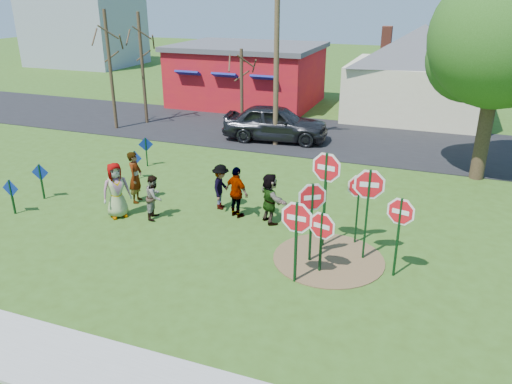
# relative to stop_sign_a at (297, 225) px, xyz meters

# --- Properties ---
(ground) EXTENTS (120.00, 120.00, 0.00)m
(ground) POSITION_rel_stop_sign_a_xyz_m (-3.91, 2.46, -1.67)
(ground) COLOR #335016
(ground) RESTS_ON ground
(sidewalk) EXTENTS (22.00, 1.80, 0.08)m
(sidewalk) POSITION_rel_stop_sign_a_xyz_m (-3.91, -4.74, -1.63)
(sidewalk) COLOR #9E9E99
(sidewalk) RESTS_ON ground
(road) EXTENTS (120.00, 7.50, 0.04)m
(road) POSITION_rel_stop_sign_a_xyz_m (-3.91, 13.96, -1.65)
(road) COLOR black
(road) RESTS_ON ground
(dirt_patch) EXTENTS (3.20, 3.20, 0.03)m
(dirt_patch) POSITION_rel_stop_sign_a_xyz_m (0.59, 1.46, -1.65)
(dirt_patch) COLOR brown
(dirt_patch) RESTS_ON ground
(red_building) EXTENTS (9.40, 7.69, 3.90)m
(red_building) POSITION_rel_stop_sign_a_xyz_m (-9.41, 20.45, 0.30)
(red_building) COLOR #A41020
(red_building) RESTS_ON ground
(cream_house) EXTENTS (9.40, 9.40, 6.50)m
(cream_house) POSITION_rel_stop_sign_a_xyz_m (1.59, 20.46, 1.26)
(cream_house) COLOR beige
(cream_house) RESTS_ON ground
(distant_building) EXTENTS (10.00, 8.00, 8.00)m
(distant_building) POSITION_rel_stop_sign_a_xyz_m (-31.91, 32.46, 2.33)
(distant_building) COLOR #8C939E
(distant_building) RESTS_ON ground
(stop_sign_a) EXTENTS (1.15, 0.10, 2.44)m
(stop_sign_a) POSITION_rel_stop_sign_a_xyz_m (0.00, 0.00, 0.00)
(stop_sign_a) COLOR #0E3416
(stop_sign_a) RESTS_ON ground
(stop_sign_b) EXTENTS (1.17, 0.23, 3.12)m
(stop_sign_b) POSITION_rel_stop_sign_a_xyz_m (0.22, 2.18, 0.59)
(stop_sign_b) COLOR #0E3416
(stop_sign_b) RESTS_ON ground
(stop_sign_c) EXTENTS (1.15, 0.18, 2.88)m
(stop_sign_c) POSITION_rel_stop_sign_a_xyz_m (1.50, 1.87, 0.34)
(stop_sign_c) COLOR #0E3416
(stop_sign_c) RESTS_ON ground
(stop_sign_d) EXTENTS (0.90, 0.32, 2.35)m
(stop_sign_d) POSITION_rel_stop_sign_a_xyz_m (1.11, 2.73, 0.02)
(stop_sign_d) COLOR #0E3416
(stop_sign_d) RESTS_ON ground
(stop_sign_e) EXTENTS (1.03, 0.26, 1.92)m
(stop_sign_e) POSITION_rel_stop_sign_a_xyz_m (0.50, 0.72, -0.40)
(stop_sign_e) COLOR #0E3416
(stop_sign_e) RESTS_ON ground
(stop_sign_f) EXTENTS (0.99, 0.24, 2.41)m
(stop_sign_f) POSITION_rel_stop_sign_a_xyz_m (2.44, 1.22, 0.05)
(stop_sign_f) COLOR #0E3416
(stop_sign_f) RESTS_ON ground
(stop_sign_g) EXTENTS (0.93, 0.60, 2.52)m
(stop_sign_g) POSITION_rel_stop_sign_a_xyz_m (0.09, 1.18, 0.08)
(stop_sign_g) COLOR #0E3416
(stop_sign_g) RESTS_ON ground
(blue_diamond_a) EXTENTS (0.64, 0.07, 1.26)m
(blue_diamond_a) POSITION_rel_stop_sign_a_xyz_m (-10.33, 0.73, -0.89)
(blue_diamond_a) COLOR #0E3416
(blue_diamond_a) RESTS_ON ground
(blue_diamond_b) EXTENTS (0.63, 0.16, 1.37)m
(blue_diamond_b) POSITION_rel_stop_sign_a_xyz_m (-10.34, 2.16, -0.82)
(blue_diamond_b) COLOR #0E3416
(blue_diamond_b) RESTS_ON ground
(blue_diamond_c) EXTENTS (0.60, 0.06, 1.21)m
(blue_diamond_c) POSITION_rel_stop_sign_a_xyz_m (-8.28, 5.16, -0.92)
(blue_diamond_c) COLOR #0E3416
(blue_diamond_c) RESTS_ON ground
(blue_diamond_d) EXTENTS (0.58, 0.30, 1.31)m
(blue_diamond_d) POSITION_rel_stop_sign_a_xyz_m (-8.74, 6.70, -0.85)
(blue_diamond_d) COLOR #0E3416
(blue_diamond_d) RESTS_ON ground
(person_a) EXTENTS (1.07, 1.12, 1.93)m
(person_a) POSITION_rel_stop_sign_a_xyz_m (-6.81, 1.82, -0.70)
(person_a) COLOR navy
(person_a) RESTS_ON ground
(person_b) EXTENTS (0.61, 0.78, 1.90)m
(person_b) POSITION_rel_stop_sign_a_xyz_m (-6.95, 3.16, -0.72)
(person_b) COLOR #2B7167
(person_b) RESTS_ON ground
(person_c) EXTENTS (0.72, 0.85, 1.53)m
(person_c) POSITION_rel_stop_sign_a_xyz_m (-5.58, 2.18, -0.91)
(person_c) COLOR brown
(person_c) RESTS_ON ground
(person_d) EXTENTS (0.76, 1.13, 1.63)m
(person_d) POSITION_rel_stop_sign_a_xyz_m (-3.81, 3.69, -0.86)
(person_d) COLOR #37373D
(person_d) RESTS_ON ground
(person_e) EXTENTS (1.13, 0.84, 1.78)m
(person_e) POSITION_rel_stop_sign_a_xyz_m (-3.01, 3.24, -0.78)
(person_e) COLOR #4C2E63
(person_e) RESTS_ON ground
(person_f) EXTENTS (1.49, 1.49, 1.73)m
(person_f) POSITION_rel_stop_sign_a_xyz_m (-1.82, 3.20, -0.80)
(person_f) COLOR #1B5330
(person_f) RESTS_ON ground
(suv) EXTENTS (5.51, 2.75, 1.80)m
(suv) POSITION_rel_stop_sign_a_xyz_m (-4.73, 12.48, -0.73)
(suv) COLOR #2A2A2E
(suv) RESTS_ON road
(utility_pole) EXTENTS (1.98, 0.38, 8.11)m
(utility_pole) POSITION_rel_stop_sign_a_xyz_m (-4.49, 11.73, 2.60)
(utility_pole) COLOR #4C3823
(utility_pole) RESTS_ON ground
(leafy_tree) EXTENTS (5.75, 5.25, 8.18)m
(leafy_tree) POSITION_rel_stop_sign_a_xyz_m (4.91, 10.19, 3.60)
(leafy_tree) COLOR #382819
(leafy_tree) RESTS_ON ground
(bare_tree_west) EXTENTS (1.80, 1.80, 6.13)m
(bare_tree_west) POSITION_rel_stop_sign_a_xyz_m (-12.91, 13.32, 2.30)
(bare_tree_west) COLOR #382819
(bare_tree_west) RESTS_ON ground
(bare_tree_east) EXTENTS (1.80, 1.80, 4.28)m
(bare_tree_east) POSITION_rel_stop_sign_a_xyz_m (-7.43, 14.56, 1.10)
(bare_tree_east) COLOR #382819
(bare_tree_east) RESTS_ON ground
(bare_tree_mid) EXTENTS (1.80, 1.80, 6.31)m
(bare_tree_mid) POSITION_rel_stop_sign_a_xyz_m (-13.82, 11.62, 2.41)
(bare_tree_mid) COLOR #382819
(bare_tree_mid) RESTS_ON ground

